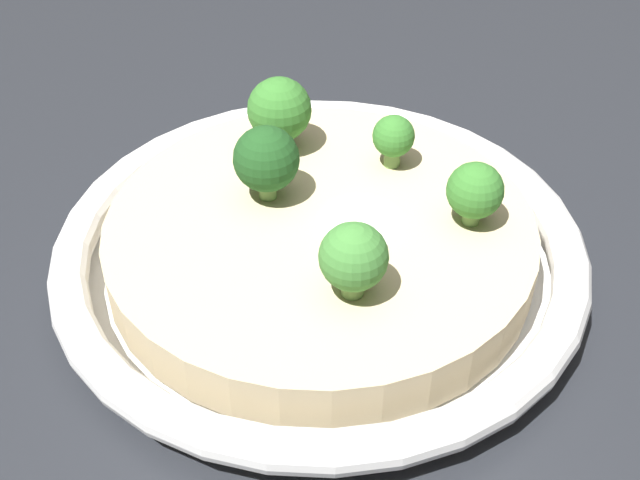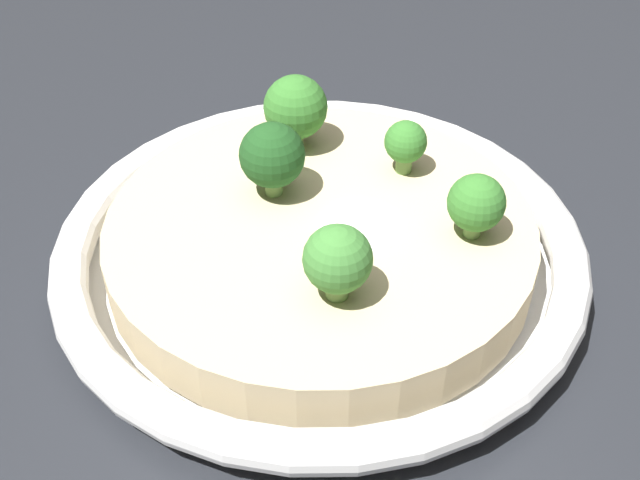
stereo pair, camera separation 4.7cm
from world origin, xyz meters
name	(u,v)px [view 2 (the right image)]	position (x,y,z in m)	size (l,w,h in m)	color
ground_plane	(320,270)	(0.00, 0.00, 0.00)	(6.00, 6.00, 0.00)	#23262B
risotto_bowl	(320,246)	(0.00, 0.00, 0.02)	(0.31, 0.31, 0.04)	white
cheese_sprinkle	(360,216)	(-0.01, -0.02, 0.05)	(0.05, 0.05, 0.01)	white
broccoli_front	(406,143)	(0.03, -0.06, 0.06)	(0.03, 0.03, 0.03)	#668E47
broccoli_back_right	(272,156)	(0.03, 0.02, 0.07)	(0.04, 0.04, 0.05)	#668E47
broccoli_front_left	(476,204)	(-0.04, -0.08, 0.06)	(0.03, 0.03, 0.04)	#668E47
broccoli_back_left	(338,260)	(-0.06, 0.01, 0.06)	(0.04, 0.04, 0.04)	#668E47
broccoli_right	(296,108)	(0.08, -0.01, 0.07)	(0.04, 0.04, 0.05)	#759E4C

